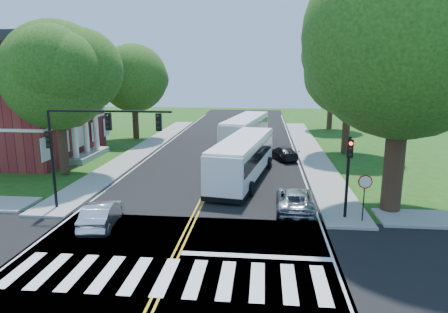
# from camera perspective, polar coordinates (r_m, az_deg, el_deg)

# --- Properties ---
(ground) EXTENTS (140.00, 140.00, 0.00)m
(ground) POSITION_cam_1_polar(r_m,az_deg,el_deg) (16.96, -7.92, -15.84)
(ground) COLOR #1B4A12
(ground) RESTS_ON ground
(road) EXTENTS (14.00, 96.00, 0.01)m
(road) POSITION_cam_1_polar(r_m,az_deg,el_deg) (33.67, -0.77, -1.36)
(road) COLOR black
(road) RESTS_ON ground
(cross_road) EXTENTS (60.00, 12.00, 0.01)m
(cross_road) POSITION_cam_1_polar(r_m,az_deg,el_deg) (16.96, -7.92, -15.83)
(cross_road) COLOR black
(cross_road) RESTS_ON ground
(center_line) EXTENTS (0.36, 70.00, 0.01)m
(center_line) POSITION_cam_1_polar(r_m,az_deg,el_deg) (37.54, -0.08, 0.10)
(center_line) COLOR gold
(center_line) RESTS_ON road
(edge_line_w) EXTENTS (0.12, 70.00, 0.01)m
(edge_line_w) POSITION_cam_1_polar(r_m,az_deg,el_deg) (38.81, -10.12, 0.31)
(edge_line_w) COLOR silver
(edge_line_w) RESTS_ON road
(edge_line_e) EXTENTS (0.12, 70.00, 0.01)m
(edge_line_e) POSITION_cam_1_polar(r_m,az_deg,el_deg) (37.48, 10.32, -0.13)
(edge_line_e) COLOR silver
(edge_line_e) RESTS_ON road
(crosswalk) EXTENTS (12.60, 3.00, 0.01)m
(crosswalk) POSITION_cam_1_polar(r_m,az_deg,el_deg) (16.53, -8.34, -16.60)
(crosswalk) COLOR silver
(crosswalk) RESTS_ON road
(stop_bar) EXTENTS (6.60, 0.40, 0.01)m
(stop_bar) POSITION_cam_1_polar(r_m,az_deg,el_deg) (17.96, 4.59, -14.01)
(stop_bar) COLOR silver
(stop_bar) RESTS_ON road
(sidewalk_nw) EXTENTS (2.60, 40.00, 0.15)m
(sidewalk_nw) POSITION_cam_1_polar(r_m,az_deg,el_deg) (42.03, -10.99, 1.28)
(sidewalk_nw) COLOR gray
(sidewalk_nw) RESTS_ON ground
(sidewalk_ne) EXTENTS (2.60, 40.00, 0.15)m
(sidewalk_ne) POSITION_cam_1_polar(r_m,az_deg,el_deg) (40.54, 12.11, 0.82)
(sidewalk_ne) COLOR gray
(sidewalk_ne) RESTS_ON ground
(tree_ne_big) EXTENTS (10.80, 10.80, 14.91)m
(tree_ne_big) POSITION_cam_1_polar(r_m,az_deg,el_deg) (23.71, 24.53, 15.25)
(tree_ne_big) COLOR #342114
(tree_ne_big) RESTS_ON ground
(tree_west_near) EXTENTS (8.00, 8.00, 11.40)m
(tree_west_near) POSITION_cam_1_polar(r_m,az_deg,el_deg) (32.31, -22.78, 10.60)
(tree_west_near) COLOR #342114
(tree_west_near) RESTS_ON ground
(tree_west_far) EXTENTS (7.60, 7.60, 10.67)m
(tree_west_far) POSITION_cam_1_polar(r_m,az_deg,el_deg) (46.88, -12.80, 10.84)
(tree_west_far) COLOR #342114
(tree_west_far) RESTS_ON ground
(tree_east_mid) EXTENTS (8.40, 8.40, 11.93)m
(tree_east_mid) POSITION_cam_1_polar(r_m,az_deg,el_deg) (39.28, 17.53, 11.61)
(tree_east_mid) COLOR #342114
(tree_east_mid) RESTS_ON ground
(tree_east_far) EXTENTS (7.20, 7.20, 10.34)m
(tree_east_far) POSITION_cam_1_polar(r_m,az_deg,el_deg) (55.21, 15.15, 10.77)
(tree_east_far) COLOR #342114
(tree_east_far) RESTS_ON ground
(signal_nw) EXTENTS (7.15, 0.46, 5.66)m
(signal_nw) POSITION_cam_1_polar(r_m,az_deg,el_deg) (23.29, -18.63, 2.80)
(signal_nw) COLOR black
(signal_nw) RESTS_ON ground
(signal_ne) EXTENTS (0.30, 0.46, 4.40)m
(signal_ne) POSITION_cam_1_polar(r_m,az_deg,el_deg) (21.99, 17.35, -1.40)
(signal_ne) COLOR black
(signal_ne) RESTS_ON ground
(stop_sign) EXTENTS (0.76, 0.08, 2.53)m
(stop_sign) POSITION_cam_1_polar(r_m,az_deg,el_deg) (21.97, 19.47, -4.09)
(stop_sign) COLOR black
(stop_sign) RESTS_ON ground
(bus_lead) EXTENTS (4.50, 12.22, 3.10)m
(bus_lead) POSITION_cam_1_polar(r_m,az_deg,el_deg) (29.13, 2.74, -0.23)
(bus_lead) COLOR white
(bus_lead) RESTS_ON road
(bus_follow) EXTENTS (4.71, 12.49, 3.16)m
(bus_follow) POSITION_cam_1_polar(r_m,az_deg,el_deg) (41.68, 3.13, 3.63)
(bus_follow) COLOR white
(bus_follow) RESTS_ON road
(hatchback) EXTENTS (1.90, 4.18, 1.33)m
(hatchback) POSITION_cam_1_polar(r_m,az_deg,el_deg) (21.71, -17.07, -7.88)
(hatchback) COLOR silver
(hatchback) RESTS_ON road
(suv) EXTENTS (2.27, 4.67, 1.28)m
(suv) POSITION_cam_1_polar(r_m,az_deg,el_deg) (23.45, 10.10, -6.06)
(suv) COLOR #ACAFB3
(suv) RESTS_ON road
(dark_sedan) EXTENTS (2.98, 4.35, 1.17)m
(dark_sedan) POSITION_cam_1_polar(r_m,az_deg,el_deg) (36.44, 8.39, 0.52)
(dark_sedan) COLOR black
(dark_sedan) RESTS_ON road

